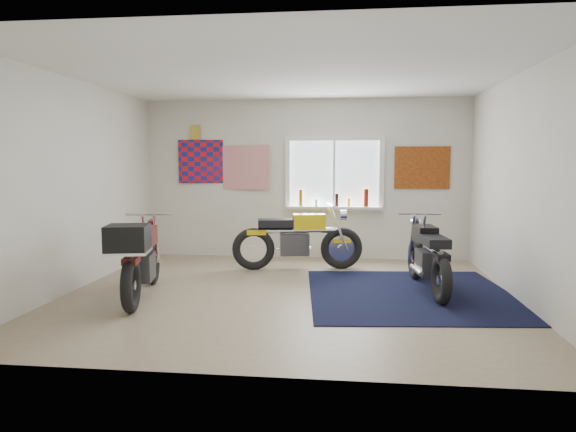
# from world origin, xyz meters

# --- Properties ---
(ground) EXTENTS (5.50, 5.50, 0.00)m
(ground) POSITION_xyz_m (0.00, 0.00, 0.00)
(ground) COLOR #9E896B
(ground) RESTS_ON ground
(room_shell) EXTENTS (5.50, 5.50, 5.50)m
(room_shell) POSITION_xyz_m (0.00, 0.00, 1.64)
(room_shell) COLOR white
(room_shell) RESTS_ON ground
(navy_rug) EXTENTS (2.73, 2.82, 0.01)m
(navy_rug) POSITION_xyz_m (1.52, 0.16, 0.01)
(navy_rug) COLOR black
(navy_rug) RESTS_ON ground
(window_assembly) EXTENTS (1.66, 0.17, 1.26)m
(window_assembly) POSITION_xyz_m (0.50, 2.47, 1.37)
(window_assembly) COLOR white
(window_assembly) RESTS_ON room_shell
(oil_bottles) EXTENTS (1.17, 0.09, 0.30)m
(oil_bottles) POSITION_xyz_m (0.60, 2.40, 1.03)
(oil_bottles) COLOR #8B5D14
(oil_bottles) RESTS_ON window_assembly
(flag_display) EXTENTS (1.60, 0.10, 1.17)m
(flag_display) POSITION_xyz_m (-1.90, 2.48, 2.15)
(flag_display) COLOR red
(flag_display) RESTS_ON room_shell
(triumph_poster) EXTENTS (0.90, 0.03, 0.70)m
(triumph_poster) POSITION_xyz_m (1.95, 2.48, 1.55)
(triumph_poster) COLOR #A54C14
(triumph_poster) RESTS_ON room_shell
(yellow_triumph) EXTENTS (2.00, 0.62, 1.01)m
(yellow_triumph) POSITION_xyz_m (-0.03, 1.50, 0.44)
(yellow_triumph) COLOR black
(yellow_triumph) RESTS_ON ground
(black_chrome_bike) EXTENTS (0.58, 1.88, 0.97)m
(black_chrome_bike) POSITION_xyz_m (1.75, 0.36, 0.42)
(black_chrome_bike) COLOR black
(black_chrome_bike) RESTS_ON navy_rug
(maroon_tourer) EXTENTS (0.79, 1.95, 0.99)m
(maroon_tourer) POSITION_xyz_m (-1.72, -0.49, 0.51)
(maroon_tourer) COLOR black
(maroon_tourer) RESTS_ON ground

